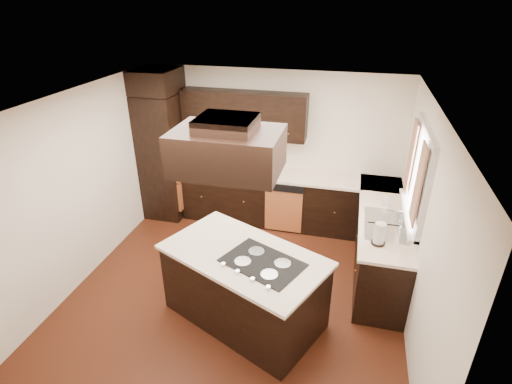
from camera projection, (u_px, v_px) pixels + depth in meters
floor at (238, 288)px, 5.36m from camera, size 4.20×4.20×0.02m
ceiling at (233, 101)px, 4.22m from camera, size 4.20×4.20×0.02m
wall_back at (272, 146)px, 6.62m from camera, size 4.20×0.02×2.50m
wall_front at (154, 338)px, 2.96m from camera, size 4.20×0.02×2.50m
wall_left at (82, 187)px, 5.25m from camera, size 0.02×4.20×2.50m
wall_right at (422, 228)px, 4.33m from camera, size 0.02×4.20×2.50m
oven_column at (164, 156)px, 6.74m from camera, size 0.65×0.75×2.12m
wall_oven_face at (183, 155)px, 6.64m from camera, size 0.05×0.62×0.78m
base_cabinets_back at (270, 198)px, 6.71m from camera, size 2.93×0.60×0.88m
base_cabinets_right at (380, 241)px, 5.55m from camera, size 0.60×2.40×0.88m
countertop_back at (270, 173)px, 6.49m from camera, size 2.93×0.63×0.04m
countertop_right at (383, 213)px, 5.34m from camera, size 0.63×2.40×0.04m
upper_cabinets at (244, 114)px, 6.30m from camera, size 2.00×0.34×0.72m
dishwasher_front at (283, 211)px, 6.41m from camera, size 0.60×0.05×0.72m
window_frame at (419, 174)px, 4.64m from camera, size 0.06×1.32×1.12m
window_pane at (422, 174)px, 4.63m from camera, size 0.00×1.20×1.00m
curtain_left at (418, 185)px, 4.27m from camera, size 0.02×0.34×0.90m
curtain_right at (411, 157)px, 4.99m from camera, size 0.02×0.34×0.90m
sink_rim at (386, 224)px, 5.02m from camera, size 0.52×0.84×0.01m
island at (244, 288)px, 4.68m from camera, size 2.01×1.61×0.88m
island_top at (244, 255)px, 4.48m from camera, size 2.10×1.69×0.04m
cooktop at (263, 263)px, 4.32m from camera, size 0.99×0.85×0.01m
range_hood at (227, 151)px, 3.88m from camera, size 1.05×0.72×0.42m
hood_duct at (226, 124)px, 3.76m from camera, size 0.55×0.50×0.13m
blender_base at (220, 164)px, 6.66m from camera, size 0.15×0.15×0.10m
blender_pitcher at (219, 154)px, 6.58m from camera, size 0.13×0.13×0.26m
spice_rack at (227, 160)px, 6.51m from camera, size 0.40×0.21×0.32m
mixing_bowl at (201, 165)px, 6.67m from camera, size 0.25×0.25×0.06m
soap_bottle at (385, 201)px, 5.43m from camera, size 0.08×0.08×0.17m
paper_towel at (379, 234)px, 4.58m from camera, size 0.17×0.17×0.27m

